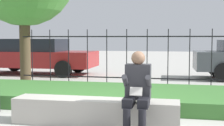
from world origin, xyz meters
name	(u,v)px	position (x,y,z in m)	size (l,w,h in m)	color
ground_plane	(93,125)	(0.00, 0.00, 0.00)	(60.00, 60.00, 0.00)	#B2AFA8
stone_bench	(95,113)	(0.04, 0.00, 0.19)	(2.73, 0.49, 0.43)	#ADA89E
person_seated_reader	(137,89)	(0.77, -0.28, 0.67)	(0.42, 0.73, 1.23)	black
grass_berm	(115,96)	(0.00, 1.86, 0.14)	(8.18, 2.32, 0.28)	#3D7533
iron_fence	(127,58)	(0.00, 3.59, 0.88)	(6.18, 0.03, 1.68)	black
car_parked_left	(35,55)	(-4.17, 6.66, 0.75)	(4.69, 2.01, 1.41)	maroon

